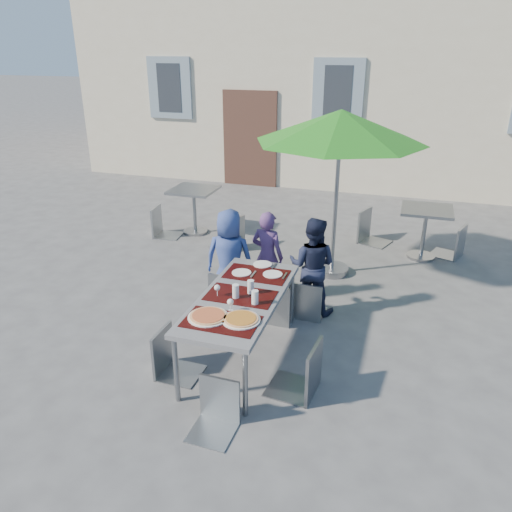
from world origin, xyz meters
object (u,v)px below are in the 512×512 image
(chair_2, at_px, (308,277))
(patio_umbrella, at_px, (341,128))
(chair_1, at_px, (276,279))
(cafe_table_1, at_px, (425,223))
(bg_chair_r_0, at_px, (231,214))
(chair_0, at_px, (227,268))
(child_2, at_px, (312,266))
(cafe_table_0, at_px, (194,201))
(chair_4, at_px, (304,339))
(bg_chair_l_0, at_px, (161,204))
(child_0, at_px, (229,258))
(pizza_near_right, at_px, (241,319))
(pizza_near_left, at_px, (208,316))
(bg_chair_l_1, at_px, (372,207))
(chair_5, at_px, (215,380))
(dining_table, at_px, (241,300))
(chair_3, at_px, (169,327))
(bg_chair_r_1, at_px, (457,222))
(child_1, at_px, (267,256))

(chair_2, distance_m, patio_umbrella, 2.11)
(chair_1, relative_size, cafe_table_1, 1.20)
(bg_chair_r_0, bearing_deg, chair_0, -71.31)
(child_2, bearing_deg, chair_2, 88.58)
(chair_0, distance_m, cafe_table_1, 3.43)
(chair_0, bearing_deg, cafe_table_0, 122.12)
(chair_2, bearing_deg, chair_1, -147.25)
(chair_4, xyz_separation_m, cafe_table_0, (-2.84, 3.84, -0.02))
(cafe_table_0, bearing_deg, bg_chair_l_0, -147.20)
(child_0, relative_size, patio_umbrella, 0.54)
(child_2, bearing_deg, pizza_near_right, 82.04)
(pizza_near_left, height_order, bg_chair_l_1, bg_chair_l_1)
(child_0, height_order, chair_0, child_0)
(cafe_table_0, bearing_deg, chair_5, -63.92)
(patio_umbrella, distance_m, bg_chair_l_1, 2.15)
(child_2, bearing_deg, bg_chair_l_1, -97.17)
(cafe_table_1, bearing_deg, chair_0, -133.55)
(chair_1, bearing_deg, chair_0, 168.22)
(child_2, distance_m, cafe_table_0, 3.39)
(dining_table, height_order, bg_chair_r_0, bg_chair_r_0)
(child_2, relative_size, patio_umbrella, 0.53)
(chair_5, bearing_deg, chair_0, 108.02)
(child_2, xyz_separation_m, chair_5, (-0.36, -2.34, -0.12))
(cafe_table_1, bearing_deg, chair_5, -110.32)
(chair_1, bearing_deg, chair_4, -63.19)
(pizza_near_left, xyz_separation_m, chair_2, (0.63, 1.60, -0.23))
(chair_3, bearing_deg, bg_chair_l_1, 70.71)
(bg_chair_l_1, bearing_deg, child_2, -99.79)
(chair_0, xyz_separation_m, chair_2, (1.02, 0.08, -0.02))
(child_0, relative_size, chair_3, 1.38)
(pizza_near_left, distance_m, chair_5, 0.68)
(chair_1, height_order, patio_umbrella, patio_umbrella)
(bg_chair_l_0, relative_size, bg_chair_r_0, 0.99)
(chair_5, relative_size, bg_chair_l_1, 0.82)
(child_0, bearing_deg, bg_chair_r_1, -145.01)
(pizza_near_left, distance_m, cafe_table_0, 4.43)
(dining_table, xyz_separation_m, cafe_table_1, (1.83, 3.48, -0.11))
(chair_1, bearing_deg, chair_2, 32.75)
(child_0, xyz_separation_m, patio_umbrella, (1.11, 1.34, 1.48))
(bg_chair_r_1, bearing_deg, cafe_table_0, -177.08)
(chair_2, xyz_separation_m, cafe_table_0, (-2.56, 2.38, 0.04))
(chair_1, bearing_deg, chair_3, -118.72)
(child_2, distance_m, bg_chair_r_0, 2.43)
(child_1, relative_size, patio_umbrella, 0.51)
(chair_0, relative_size, bg_chair_l_1, 0.91)
(chair_2, relative_size, bg_chair_r_1, 0.94)
(child_1, relative_size, bg_chair_l_0, 1.23)
(dining_table, relative_size, chair_5, 2.14)
(child_0, xyz_separation_m, chair_1, (0.69, -0.28, -0.06))
(child_2, bearing_deg, child_1, -11.21)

